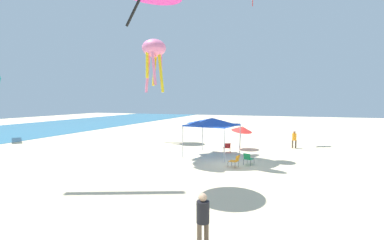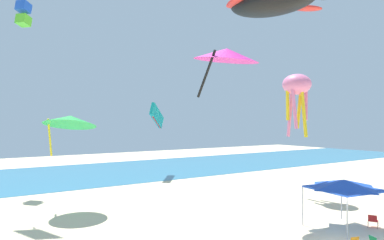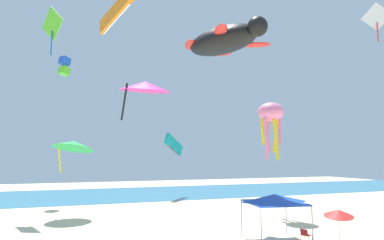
{
  "view_description": "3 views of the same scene",
  "coord_description": "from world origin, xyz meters",
  "px_view_note": "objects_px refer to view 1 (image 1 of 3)",
  "views": [
    {
      "loc": [
        -18.47,
        -4.03,
        4.4
      ],
      "look_at": [
        2.18,
        3.53,
        2.81
      ],
      "focal_mm": 25.75,
      "sensor_mm": 36.0,
      "label": 1
    },
    {
      "loc": [
        -17.24,
        -10.75,
        6.48
      ],
      "look_at": [
        -1.22,
        13.24,
        6.67
      ],
      "focal_mm": 32.89,
      "sensor_mm": 36.0,
      "label": 2
    },
    {
      "loc": [
        -10.39,
        -17.03,
        5.39
      ],
      "look_at": [
        -1.22,
        8.22,
        8.51
      ],
      "focal_mm": 30.58,
      "sensor_mm": 36.0,
      "label": 3
    }
  ],
  "objects_px": {
    "canopy_tent": "(212,122)",
    "folding_chair_left_of_tent": "(227,147)",
    "person_kite_handler": "(203,216)",
    "kite_octopus_pink": "(154,51)",
    "folding_chair_right_of_tent": "(248,158)",
    "beach_umbrella": "(242,129)",
    "folding_chair_near_cooler": "(235,160)",
    "person_watching_sky": "(294,138)"
  },
  "relations": [
    {
      "from": "folding_chair_right_of_tent",
      "to": "kite_octopus_pink",
      "type": "height_order",
      "value": "kite_octopus_pink"
    },
    {
      "from": "folding_chair_left_of_tent",
      "to": "folding_chair_right_of_tent",
      "type": "bearing_deg",
      "value": 97.13
    },
    {
      "from": "person_kite_handler",
      "to": "kite_octopus_pink",
      "type": "height_order",
      "value": "kite_octopus_pink"
    },
    {
      "from": "kite_octopus_pink",
      "to": "folding_chair_near_cooler",
      "type": "bearing_deg",
      "value": -94.57
    },
    {
      "from": "folding_chair_near_cooler",
      "to": "beach_umbrella",
      "type": "bearing_deg",
      "value": -157.35
    },
    {
      "from": "person_watching_sky",
      "to": "kite_octopus_pink",
      "type": "xyz_separation_m",
      "value": [
        -0.83,
        13.85,
        8.55
      ]
    },
    {
      "from": "beach_umbrella",
      "to": "person_kite_handler",
      "type": "xyz_separation_m",
      "value": [
        -16.88,
        -1.76,
        -0.88
      ]
    },
    {
      "from": "beach_umbrella",
      "to": "kite_octopus_pink",
      "type": "height_order",
      "value": "kite_octopus_pink"
    },
    {
      "from": "folding_chair_near_cooler",
      "to": "person_kite_handler",
      "type": "height_order",
      "value": "person_kite_handler"
    },
    {
      "from": "folding_chair_right_of_tent",
      "to": "person_kite_handler",
      "type": "distance_m",
      "value": 11.02
    },
    {
      "from": "beach_umbrella",
      "to": "folding_chair_near_cooler",
      "type": "relative_size",
      "value": 2.8
    },
    {
      "from": "canopy_tent",
      "to": "folding_chair_right_of_tent",
      "type": "relative_size",
      "value": 4.84
    },
    {
      "from": "folding_chair_left_of_tent",
      "to": "kite_octopus_pink",
      "type": "height_order",
      "value": "kite_octopus_pink"
    },
    {
      "from": "person_watching_sky",
      "to": "person_kite_handler",
      "type": "bearing_deg",
      "value": -111.75
    },
    {
      "from": "person_watching_sky",
      "to": "person_kite_handler",
      "type": "relative_size",
      "value": 0.97
    },
    {
      "from": "beach_umbrella",
      "to": "person_kite_handler",
      "type": "distance_m",
      "value": 16.99
    },
    {
      "from": "folding_chair_near_cooler",
      "to": "folding_chair_left_of_tent",
      "type": "relative_size",
      "value": 1.0
    },
    {
      "from": "canopy_tent",
      "to": "folding_chair_right_of_tent",
      "type": "xyz_separation_m",
      "value": [
        -2.14,
        -3.13,
        -2.22
      ]
    },
    {
      "from": "folding_chair_near_cooler",
      "to": "person_watching_sky",
      "type": "height_order",
      "value": "person_watching_sky"
    },
    {
      "from": "kite_octopus_pink",
      "to": "folding_chair_left_of_tent",
      "type": "bearing_deg",
      "value": -77.02
    },
    {
      "from": "kite_octopus_pink",
      "to": "canopy_tent",
      "type": "bearing_deg",
      "value": -89.03
    },
    {
      "from": "beach_umbrella",
      "to": "folding_chair_left_of_tent",
      "type": "height_order",
      "value": "beach_umbrella"
    },
    {
      "from": "folding_chair_near_cooler",
      "to": "person_kite_handler",
      "type": "relative_size",
      "value": 0.5
    },
    {
      "from": "folding_chair_left_of_tent",
      "to": "kite_octopus_pink",
      "type": "xyz_separation_m",
      "value": [
        3.32,
        8.55,
        9.02
      ]
    },
    {
      "from": "folding_chair_left_of_tent",
      "to": "canopy_tent",
      "type": "bearing_deg",
      "value": 41.94
    },
    {
      "from": "kite_octopus_pink",
      "to": "person_kite_handler",
      "type": "bearing_deg",
      "value": -114.21
    },
    {
      "from": "canopy_tent",
      "to": "beach_umbrella",
      "type": "xyz_separation_m",
      "value": [
        3.73,
        -1.69,
        -0.85
      ]
    },
    {
      "from": "person_kite_handler",
      "to": "kite_octopus_pink",
      "type": "distance_m",
      "value": 23.03
    },
    {
      "from": "person_watching_sky",
      "to": "folding_chair_right_of_tent",
      "type": "bearing_deg",
      "value": -124.05
    },
    {
      "from": "beach_umbrella",
      "to": "folding_chair_right_of_tent",
      "type": "height_order",
      "value": "beach_umbrella"
    },
    {
      "from": "folding_chair_left_of_tent",
      "to": "person_watching_sky",
      "type": "relative_size",
      "value": 0.51
    },
    {
      "from": "folding_chair_right_of_tent",
      "to": "folding_chair_left_of_tent",
      "type": "bearing_deg",
      "value": -40.89
    },
    {
      "from": "folding_chair_near_cooler",
      "to": "person_kite_handler",
      "type": "bearing_deg",
      "value": 22.28
    },
    {
      "from": "canopy_tent",
      "to": "folding_chair_right_of_tent",
      "type": "height_order",
      "value": "canopy_tent"
    },
    {
      "from": "folding_chair_right_of_tent",
      "to": "folding_chair_left_of_tent",
      "type": "height_order",
      "value": "same"
    },
    {
      "from": "folding_chair_right_of_tent",
      "to": "person_kite_handler",
      "type": "relative_size",
      "value": 0.5
    },
    {
      "from": "beach_umbrella",
      "to": "person_watching_sky",
      "type": "bearing_deg",
      "value": -63.65
    },
    {
      "from": "canopy_tent",
      "to": "folding_chair_left_of_tent",
      "type": "height_order",
      "value": "canopy_tent"
    },
    {
      "from": "folding_chair_near_cooler",
      "to": "kite_octopus_pink",
      "type": "relative_size",
      "value": 0.15
    },
    {
      "from": "canopy_tent",
      "to": "folding_chair_left_of_tent",
      "type": "xyz_separation_m",
      "value": [
        1.76,
        -0.79,
        -2.22
      ]
    },
    {
      "from": "beach_umbrella",
      "to": "folding_chair_right_of_tent",
      "type": "relative_size",
      "value": 2.8
    },
    {
      "from": "canopy_tent",
      "to": "person_kite_handler",
      "type": "xyz_separation_m",
      "value": [
        -13.14,
        -3.45,
        -1.73
      ]
    }
  ]
}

